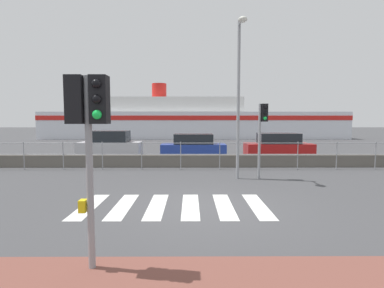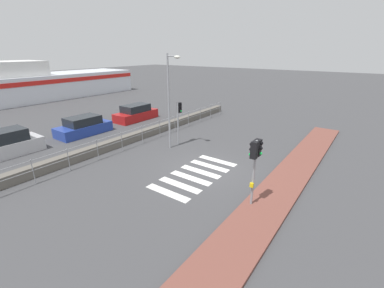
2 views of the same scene
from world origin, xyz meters
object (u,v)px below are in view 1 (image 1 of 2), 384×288
at_px(traffic_light_far, 262,124).
at_px(parked_car_blue, 193,146).
at_px(parked_car_silver, 110,145).
at_px(parked_car_red, 278,146).
at_px(traffic_light_near, 88,121).
at_px(ferry_boat, 187,121).
at_px(streetlamp, 239,82).

distance_m(traffic_light_far, parked_car_blue, 8.03).
bearing_deg(parked_car_blue, parked_car_silver, 180.00).
height_order(traffic_light_far, parked_car_silver, traffic_light_far).
bearing_deg(parked_car_silver, parked_car_blue, -0.00).
relative_size(traffic_light_far, parked_car_silver, 0.75).
bearing_deg(parked_car_blue, parked_car_red, 0.00).
relative_size(traffic_light_near, parked_car_silver, 0.76).
bearing_deg(traffic_light_far, traffic_light_near, -120.40).
bearing_deg(parked_car_blue, traffic_light_far, -70.90).
xyz_separation_m(traffic_light_far, ferry_boat, (-3.19, 26.19, -0.02)).
xyz_separation_m(parked_car_blue, parked_car_red, (5.41, 0.00, 0.02)).
bearing_deg(ferry_boat, traffic_light_near, -91.77).
distance_m(parked_car_silver, parked_car_blue, 5.29).
bearing_deg(parked_car_silver, streetlamp, -47.47).
relative_size(traffic_light_near, traffic_light_far, 1.01).
xyz_separation_m(parked_car_silver, parked_car_red, (10.69, -0.00, -0.06)).
xyz_separation_m(ferry_boat, parked_car_blue, (0.61, -18.75, -1.51)).
relative_size(traffic_light_near, ferry_boat, 0.08).
bearing_deg(parked_car_red, traffic_light_far, -110.80).
distance_m(parked_car_silver, parked_car_red, 10.69).
distance_m(traffic_light_far, parked_car_red, 8.11).
relative_size(ferry_boat, parked_car_red, 8.70).
xyz_separation_m(streetlamp, parked_car_blue, (-1.65, 7.56, -3.12)).
height_order(parked_car_silver, parked_car_red, parked_car_silver).
height_order(traffic_light_near, parked_car_red, traffic_light_near).
height_order(traffic_light_far, ferry_boat, ferry_boat).
relative_size(traffic_light_near, parked_car_red, 0.70).
xyz_separation_m(traffic_light_near, parked_car_red, (7.05, 14.64, -1.67)).
height_order(traffic_light_near, parked_car_blue, traffic_light_near).
bearing_deg(streetlamp, traffic_light_far, 7.17).
relative_size(traffic_light_far, parked_car_red, 0.70).
bearing_deg(ferry_boat, traffic_light_far, -83.06).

